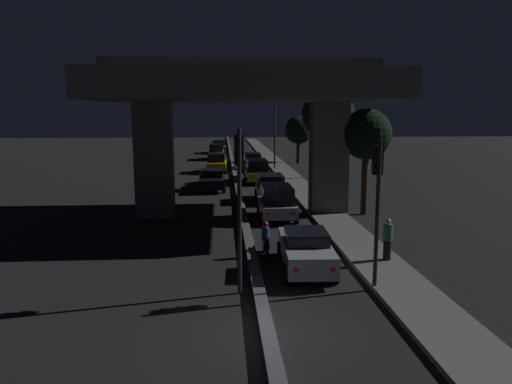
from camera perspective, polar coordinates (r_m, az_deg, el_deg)
ground_plane at (r=13.73m, az=1.20°, el=-15.93°), size 200.00×200.00×0.00m
median_divider at (r=47.73m, az=-2.50°, el=2.38°), size 0.39×126.00×0.28m
sidewalk_right at (r=41.21m, az=4.40°, el=1.19°), size 2.06×126.00×0.17m
elevated_overpass at (r=27.77m, az=-1.59°, el=10.92°), size 15.41×11.50×8.71m
traffic_light_left_of_median at (r=15.69m, az=-1.94°, el=1.11°), size 0.30×0.49×5.33m
traffic_light_right_of_median at (r=16.49m, az=13.70°, el=0.43°), size 0.30×0.49×4.97m
street_lamp at (r=50.01m, az=1.72°, el=7.60°), size 2.62×0.32×7.31m
car_silver_lead at (r=18.64m, az=5.70°, el=-6.53°), size 2.00×4.69×1.52m
car_silver_second at (r=27.27m, az=2.38°, el=-1.08°), size 2.02×3.93×1.81m
car_black_third at (r=32.73m, az=1.69°, el=0.54°), size 1.94×4.19×1.73m
car_taxi_yellow_fourth at (r=41.37m, az=0.10°, el=2.51°), size 2.02×4.72×1.87m
car_dark_green_fifth at (r=49.21m, az=-0.46°, el=3.55°), size 1.98×4.12×1.77m
car_black_lead_oncoming at (r=37.42m, az=-5.11°, el=1.40°), size 2.06×4.73×1.52m
car_taxi_yellow_second_oncoming at (r=48.18m, az=-4.52°, el=3.37°), size 2.06×4.14×1.82m
car_taxi_yellow_third_oncoming at (r=61.08m, az=-4.55°, el=4.66°), size 1.98×4.32×1.86m
car_silver_fourth_oncoming at (r=70.33m, az=-4.29°, el=5.20°), size 2.14×4.76×1.78m
motorcycle_black_filtering_near at (r=20.29m, az=1.09°, el=-5.67°), size 0.32×1.79×1.45m
pedestrian_on_sidewalk at (r=19.87m, az=14.80°, el=-5.25°), size 0.35×0.35×1.62m
roadside_tree_kerbside_near at (r=28.66m, az=12.48°, el=6.35°), size 2.84×2.84×5.98m
roadside_tree_kerbside_mid at (r=43.47m, az=8.25°, el=8.80°), size 4.52×4.52×7.85m
roadside_tree_kerbside_far at (r=56.56m, az=4.88°, el=7.02°), size 3.11×3.11×5.26m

